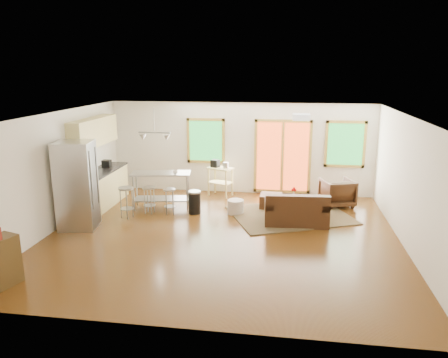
# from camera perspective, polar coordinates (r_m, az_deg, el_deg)

# --- Properties ---
(floor) EXTENTS (7.50, 7.00, 0.02)m
(floor) POSITION_cam_1_polar(r_m,az_deg,el_deg) (9.52, -0.27, -7.52)
(floor) COLOR #3C220A
(floor) RESTS_ON ground
(ceiling) EXTENTS (7.50, 7.00, 0.02)m
(ceiling) POSITION_cam_1_polar(r_m,az_deg,el_deg) (8.89, -0.29, 8.37)
(ceiling) COLOR white
(ceiling) RESTS_ON ground
(back_wall) EXTENTS (7.50, 0.02, 2.60)m
(back_wall) POSITION_cam_1_polar(r_m,az_deg,el_deg) (12.52, 2.17, 4.03)
(back_wall) COLOR white
(back_wall) RESTS_ON ground
(left_wall) EXTENTS (0.02, 7.00, 2.60)m
(left_wall) POSITION_cam_1_polar(r_m,az_deg,el_deg) (10.36, -21.30, 0.89)
(left_wall) COLOR white
(left_wall) RESTS_ON ground
(right_wall) EXTENTS (0.02, 7.00, 2.60)m
(right_wall) POSITION_cam_1_polar(r_m,az_deg,el_deg) (9.34, 23.18, -0.69)
(right_wall) COLOR white
(right_wall) RESTS_ON ground
(front_wall) EXTENTS (7.50, 0.02, 2.60)m
(front_wall) POSITION_cam_1_polar(r_m,az_deg,el_deg) (5.84, -5.57, -8.19)
(front_wall) COLOR white
(front_wall) RESTS_ON ground
(window_left) EXTENTS (1.10, 0.05, 1.30)m
(window_left) POSITION_cam_1_polar(r_m,az_deg,el_deg) (12.59, -2.40, 5.00)
(window_left) COLOR #175921
(window_left) RESTS_ON back_wall
(french_doors) EXTENTS (1.60, 0.05, 2.10)m
(french_doors) POSITION_cam_1_polar(r_m,az_deg,el_deg) (12.44, 7.64, 2.90)
(french_doors) COLOR #B83E17
(french_doors) RESTS_ON back_wall
(window_right) EXTENTS (1.10, 0.05, 1.30)m
(window_right) POSITION_cam_1_polar(r_m,az_deg,el_deg) (12.46, 15.56, 4.40)
(window_right) COLOR #175921
(window_right) RESTS_ON back_wall
(rug) EXTENTS (3.36, 3.03, 0.03)m
(rug) POSITION_cam_1_polar(r_m,az_deg,el_deg) (10.91, 8.61, -4.67)
(rug) COLOR #3D5434
(rug) RESTS_ON floor
(loveseat) EXTENTS (1.50, 0.92, 0.77)m
(loveseat) POSITION_cam_1_polar(r_m,az_deg,el_deg) (10.27, 9.40, -4.19)
(loveseat) COLOR black
(loveseat) RESTS_ON floor
(coffee_table) EXTENTS (1.17, 0.90, 0.41)m
(coffee_table) POSITION_cam_1_polar(r_m,az_deg,el_deg) (10.92, 10.62, -2.86)
(coffee_table) COLOR #3C2B12
(coffee_table) RESTS_ON floor
(armchair) EXTENTS (0.96, 0.93, 0.79)m
(armchair) POSITION_cam_1_polar(r_m,az_deg,el_deg) (11.81, 14.57, -1.56)
(armchair) COLOR black
(armchair) RESTS_ON floor
(ottoman) EXTENTS (0.57, 0.57, 0.36)m
(ottoman) POSITION_cam_1_polar(r_m,az_deg,el_deg) (11.38, 6.15, -2.90)
(ottoman) COLOR black
(ottoman) RESTS_ON floor
(pouf) EXTENTS (0.47, 0.47, 0.35)m
(pouf) POSITION_cam_1_polar(r_m,az_deg,el_deg) (10.89, 1.52, -3.65)
(pouf) COLOR beige
(pouf) RESTS_ON floor
(vase) EXTENTS (0.18, 0.19, 0.31)m
(vase) POSITION_cam_1_polar(r_m,az_deg,el_deg) (10.82, 9.10, -2.09)
(vase) COLOR silver
(vase) RESTS_ON coffee_table
(book) EXTENTS (0.22, 0.05, 0.29)m
(book) POSITION_cam_1_polar(r_m,az_deg,el_deg) (10.86, 12.07, -1.98)
(book) COLOR maroon
(book) RESTS_ON coffee_table
(cabinets) EXTENTS (0.64, 2.24, 2.30)m
(cabinets) POSITION_cam_1_polar(r_m,az_deg,el_deg) (11.79, -15.96, 0.99)
(cabinets) COLOR #D6C578
(cabinets) RESTS_ON floor
(refrigerator) EXTENTS (0.91, 0.89, 1.98)m
(refrigerator) POSITION_cam_1_polar(r_m,az_deg,el_deg) (10.29, -18.64, -0.77)
(refrigerator) COLOR #B7BABC
(refrigerator) RESTS_ON floor
(island) EXTENTS (1.57, 0.83, 0.94)m
(island) POSITION_cam_1_polar(r_m,az_deg,el_deg) (11.30, -8.20, -0.62)
(island) COLOR #B7BABC
(island) RESTS_ON floor
(cup) EXTENTS (0.14, 0.11, 0.13)m
(cup) POSITION_cam_1_polar(r_m,az_deg,el_deg) (10.99, -6.39, 0.97)
(cup) COLOR white
(cup) RESTS_ON island
(bar_stool_a) EXTENTS (0.47, 0.47, 0.76)m
(bar_stool_a) POSITION_cam_1_polar(r_m,az_deg,el_deg) (10.73, -12.65, -2.09)
(bar_stool_a) COLOR #B7BABC
(bar_stool_a) RESTS_ON floor
(bar_stool_b) EXTENTS (0.36, 0.36, 0.68)m
(bar_stool_b) POSITION_cam_1_polar(r_m,az_deg,el_deg) (10.98, -9.76, -1.90)
(bar_stool_b) COLOR #B7BABC
(bar_stool_b) RESTS_ON floor
(bar_stool_c) EXTENTS (0.39, 0.39, 0.65)m
(bar_stool_c) POSITION_cam_1_polar(r_m,az_deg,el_deg) (10.84, -7.14, -2.13)
(bar_stool_c) COLOR #B7BABC
(bar_stool_c) RESTS_ON floor
(trash_can) EXTENTS (0.33, 0.33, 0.58)m
(trash_can) POSITION_cam_1_polar(r_m,az_deg,el_deg) (10.90, -3.86, -3.02)
(trash_can) COLOR black
(trash_can) RESTS_ON floor
(kitchen_cart) EXTENTS (0.78, 0.66, 1.02)m
(kitchen_cart) POSITION_cam_1_polar(r_m,az_deg,el_deg) (12.29, -0.56, 0.98)
(kitchen_cart) COLOR #D6C578
(kitchen_cart) RESTS_ON floor
(ceiling_flush) EXTENTS (0.35, 0.35, 0.12)m
(ceiling_flush) POSITION_cam_1_polar(r_m,az_deg,el_deg) (9.40, 10.07, 7.98)
(ceiling_flush) COLOR white
(ceiling_flush) RESTS_ON ceiling
(pendant_light) EXTENTS (0.80, 0.18, 0.79)m
(pendant_light) POSITION_cam_1_polar(r_m,az_deg,el_deg) (10.86, -9.06, 5.48)
(pendant_light) COLOR gray
(pendant_light) RESTS_ON ceiling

